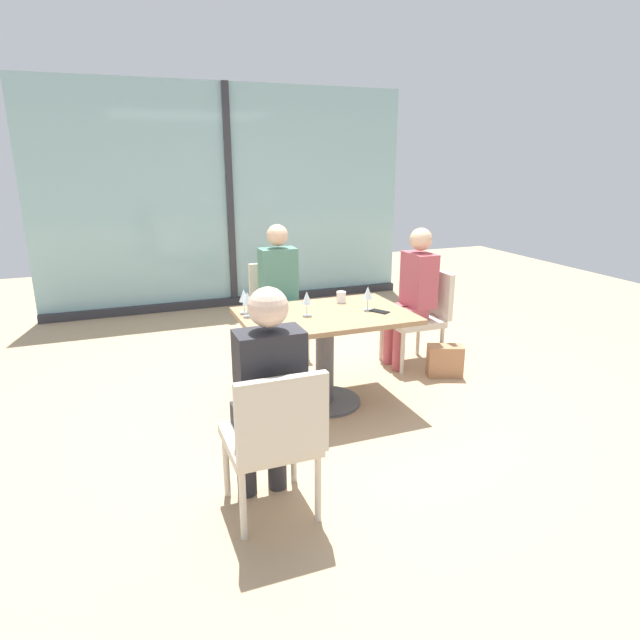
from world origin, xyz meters
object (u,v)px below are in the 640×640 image
chair_near_window (277,304)px  wine_glass_1 (307,298)px  person_near_window (280,285)px  chair_far_right (422,312)px  wine_glass_3 (272,300)px  wine_glass_4 (247,299)px  cell_phone_on_table (379,311)px  chair_front_left (274,435)px  coffee_cup (341,297)px  person_far_right (412,291)px  dining_table_main (325,337)px  person_front_left (267,390)px  wine_glass_2 (368,293)px  handbag_0 (445,361)px  wine_glass_0 (244,296)px

chair_near_window → wine_glass_1: bearing=-96.7°
person_near_window → chair_far_right: bearing=-29.1°
wine_glass_3 → person_near_window: bearing=70.1°
chair_near_window → chair_far_right: bearing=-33.1°
wine_glass_4 → cell_phone_on_table: (0.96, -0.24, -0.13)m
chair_far_right → chair_front_left: 2.58m
person_near_window → coffee_cup: bearing=-74.8°
person_far_right → wine_glass_3: bearing=-162.4°
chair_front_left → person_far_right: person_far_right is taller
coffee_cup → chair_near_window: bearing=103.6°
dining_table_main → person_front_left: 1.37m
person_far_right → person_near_window: 1.22m
wine_glass_3 → chair_far_right: bearing=16.5°
chair_far_right → dining_table_main: bearing=-157.0°
chair_front_left → person_near_window: bearing=71.9°
wine_glass_3 → coffee_cup: (0.64, 0.22, -0.09)m
person_far_right → wine_glass_1: size_ratio=6.81×
wine_glass_2 → wine_glass_3: same height
chair_front_left → person_front_left: (0.00, 0.11, 0.20)m
wine_glass_2 → wine_glass_4: same height
chair_near_window → person_near_window: 0.23m
chair_near_window → handbag_0: bearing=-43.3°
wine_glass_4 → handbag_0: size_ratio=0.62×
person_front_left → wine_glass_1: bearing=60.8°
wine_glass_1 → wine_glass_3: bearing=171.5°
chair_near_window → cell_phone_on_table: chair_near_window is taller
wine_glass_1 → cell_phone_on_table: wine_glass_1 is taller
wine_glass_0 → coffee_cup: bearing=1.3°
person_front_left → person_near_window: bearing=71.1°
wine_glass_1 → cell_phone_on_table: bearing=-11.0°
wine_glass_0 → cell_phone_on_table: size_ratio=1.28×
wine_glass_3 → coffee_cup: bearing=18.8°
dining_table_main → coffee_cup: coffee_cup is taller
wine_glass_2 → coffee_cup: bearing=109.5°
coffee_cup → handbag_0: size_ratio=0.30×
person_near_window → wine_glass_3: 1.18m
chair_far_right → cell_phone_on_table: bearing=-141.4°
dining_table_main → person_far_right: size_ratio=1.00×
chair_near_window → wine_glass_3: (-0.40, -1.21, 0.37)m
dining_table_main → coffee_cup: (0.24, 0.25, 0.23)m
wine_glass_3 → chair_front_left: bearing=-106.5°
chair_far_right → wine_glass_0: size_ratio=4.70×
chair_front_left → wine_glass_4: wine_glass_4 is taller
chair_far_right → wine_glass_4: 1.78m
handbag_0 → coffee_cup: bearing=-165.4°
person_near_window → chair_front_left: bearing=-108.1°
dining_table_main → person_far_right: bearing=25.1°
wine_glass_3 → wine_glass_4: bearing=148.7°
person_front_left → chair_front_left: bearing=-90.0°
person_far_right → wine_glass_2: 0.89m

